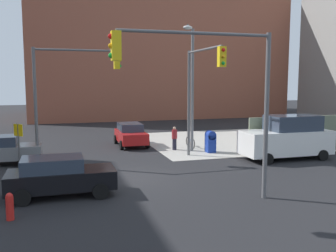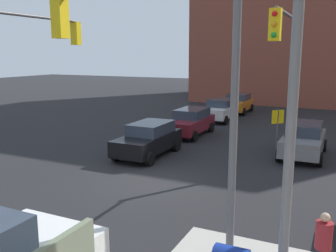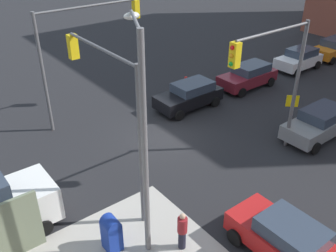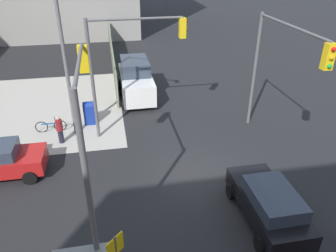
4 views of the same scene
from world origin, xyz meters
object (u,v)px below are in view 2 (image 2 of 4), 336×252
(fire_hydrant, at_px, (127,135))
(coupe_white, at_px, (220,110))
(street_lamp_corner, at_px, (278,67))
(coupe_gray, at_px, (303,139))
(sedan_maroon, at_px, (190,122))
(traffic_signal_se_corner, at_px, (17,61))
(pedestrian_crossing, at_px, (323,246))
(traffic_signal_ne_corner, at_px, (156,68))
(traffic_signal_nw_corner, at_px, (286,63))
(sedan_orange, at_px, (238,103))
(sedan_black, at_px, (149,139))

(fire_hydrant, height_order, coupe_white, coupe_white)
(coupe_white, bearing_deg, street_lamp_corner, 20.54)
(coupe_gray, relative_size, sedan_maroon, 0.99)
(traffic_signal_se_corner, bearing_deg, pedestrian_crossing, 79.16)
(street_lamp_corner, height_order, fire_hydrant, street_lamp_corner)
(traffic_signal_se_corner, height_order, coupe_white, traffic_signal_se_corner)
(street_lamp_corner, height_order, coupe_gray, street_lamp_corner)
(traffic_signal_ne_corner, distance_m, sedan_maroon, 14.36)
(traffic_signal_nw_corner, height_order, fire_hydrant, traffic_signal_nw_corner)
(traffic_signal_nw_corner, bearing_deg, fire_hydrant, -105.10)
(coupe_white, relative_size, pedestrian_crossing, 2.41)
(traffic_signal_se_corner, xyz_separation_m, street_lamp_corner, (2.94, 9.97, 0.03))
(traffic_signal_nw_corner, xyz_separation_m, coupe_gray, (-3.89, 0.49, -3.75))
(traffic_signal_ne_corner, xyz_separation_m, fire_hydrant, (-9.50, -6.77, -4.12))
(coupe_white, bearing_deg, sedan_orange, 177.63)
(coupe_gray, height_order, sedan_black, same)
(traffic_signal_se_corner, distance_m, street_lamp_corner, 10.40)
(sedan_orange, bearing_deg, traffic_signal_nw_corner, 20.68)
(street_lamp_corner, relative_size, fire_hydrant, 8.51)
(traffic_signal_nw_corner, relative_size, traffic_signal_ne_corner, 1.00)
(coupe_gray, height_order, sedan_maroon, same)
(sedan_black, bearing_deg, pedestrian_crossing, 48.08)
(pedestrian_crossing, bearing_deg, traffic_signal_se_corner, 79.76)
(traffic_signal_se_corner, height_order, sedan_maroon, traffic_signal_se_corner)
(street_lamp_corner, xyz_separation_m, sedan_maroon, (-13.67, -7.33, -3.86))
(coupe_gray, distance_m, sedan_maroon, 7.16)
(traffic_signal_se_corner, bearing_deg, coupe_gray, 132.29)
(traffic_signal_se_corner, height_order, sedan_black, traffic_signal_se_corner)
(traffic_signal_ne_corner, height_order, sedan_black, traffic_signal_ne_corner)
(traffic_signal_nw_corner, distance_m, traffic_signal_se_corner, 10.18)
(traffic_signal_ne_corner, relative_size, pedestrian_crossing, 4.08)
(sedan_orange, bearing_deg, fire_hydrant, -10.61)
(fire_hydrant, height_order, sedan_orange, sedan_orange)
(street_lamp_corner, distance_m, sedan_black, 11.83)
(traffic_signal_ne_corner, height_order, coupe_gray, traffic_signal_ne_corner)
(traffic_signal_nw_corner, relative_size, pedestrian_crossing, 4.08)
(sedan_orange, relative_size, coupe_white, 1.05)
(traffic_signal_nw_corner, relative_size, fire_hydrant, 6.91)
(coupe_white, bearing_deg, sedan_black, -0.67)
(traffic_signal_se_corner, bearing_deg, traffic_signal_ne_corner, 71.20)
(traffic_signal_nw_corner, xyz_separation_m, fire_hydrant, (-2.35, -8.70, -4.11))
(coupe_gray, xyz_separation_m, pedestrian_crossing, (10.74, 1.51, -0.02))
(sedan_black, xyz_separation_m, sedan_maroon, (-5.28, 0.07, 0.00))
(traffic_signal_se_corner, distance_m, sedan_maroon, 11.70)
(pedestrian_crossing, bearing_deg, street_lamp_corner, 129.52)
(sedan_maroon, bearing_deg, coupe_gray, 72.96)
(traffic_signal_se_corner, bearing_deg, sedan_maroon, 166.15)
(pedestrian_crossing, bearing_deg, coupe_gray, 8.60)
(traffic_signal_nw_corner, bearing_deg, coupe_gray, 172.80)
(traffic_signal_se_corner, height_order, street_lamp_corner, street_lamp_corner)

